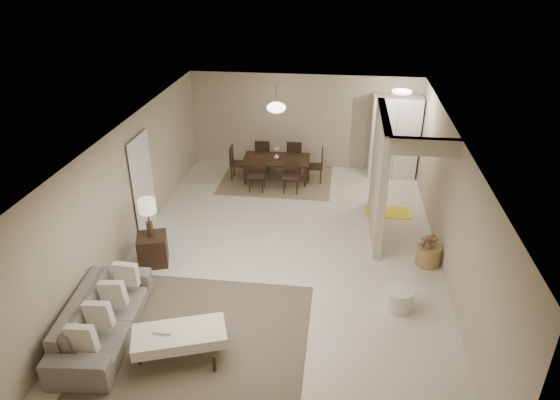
# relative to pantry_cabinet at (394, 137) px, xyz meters

# --- Properties ---
(floor) EXTENTS (9.00, 9.00, 0.00)m
(floor) POSITION_rel_pantry_cabinet_xyz_m (-2.35, -4.15, -1.05)
(floor) COLOR beige
(floor) RESTS_ON ground
(ceiling) EXTENTS (9.00, 9.00, 0.00)m
(ceiling) POSITION_rel_pantry_cabinet_xyz_m (-2.35, -4.15, 1.45)
(ceiling) COLOR white
(ceiling) RESTS_ON back_wall
(back_wall) EXTENTS (6.00, 0.00, 6.00)m
(back_wall) POSITION_rel_pantry_cabinet_xyz_m (-2.35, 0.35, 0.20)
(back_wall) COLOR tan
(back_wall) RESTS_ON floor
(left_wall) EXTENTS (0.00, 9.00, 9.00)m
(left_wall) POSITION_rel_pantry_cabinet_xyz_m (-5.35, -4.15, 0.20)
(left_wall) COLOR tan
(left_wall) RESTS_ON floor
(right_wall) EXTENTS (0.00, 9.00, 9.00)m
(right_wall) POSITION_rel_pantry_cabinet_xyz_m (0.65, -4.15, 0.20)
(right_wall) COLOR tan
(right_wall) RESTS_ON floor
(partition) EXTENTS (0.15, 2.50, 2.50)m
(partition) POSITION_rel_pantry_cabinet_xyz_m (-0.55, -2.90, 0.20)
(partition) COLOR tan
(partition) RESTS_ON floor
(doorway) EXTENTS (0.04, 0.90, 2.04)m
(doorway) POSITION_rel_pantry_cabinet_xyz_m (-5.32, -3.55, -0.03)
(doorway) COLOR black
(doorway) RESTS_ON floor
(pantry_cabinet) EXTENTS (1.20, 0.55, 2.10)m
(pantry_cabinet) POSITION_rel_pantry_cabinet_xyz_m (0.00, 0.00, 0.00)
(pantry_cabinet) COLOR silver
(pantry_cabinet) RESTS_ON floor
(flush_light) EXTENTS (0.44, 0.44, 0.05)m
(flush_light) POSITION_rel_pantry_cabinet_xyz_m (-0.05, -0.95, 1.41)
(flush_light) COLOR white
(flush_light) RESTS_ON ceiling
(living_rug) EXTENTS (3.20, 3.20, 0.01)m
(living_rug) POSITION_rel_pantry_cabinet_xyz_m (-3.30, -6.76, -1.04)
(living_rug) COLOR brown
(living_rug) RESTS_ON floor
(sofa) EXTENTS (2.40, 1.12, 0.68)m
(sofa) POSITION_rel_pantry_cabinet_xyz_m (-4.80, -6.76, -0.71)
(sofa) COLOR slate
(sofa) RESTS_ON floor
(ottoman_bench) EXTENTS (1.45, 1.00, 0.47)m
(ottoman_bench) POSITION_rel_pantry_cabinet_xyz_m (-3.50, -7.06, -0.67)
(ottoman_bench) COLOR silver
(ottoman_bench) RESTS_ON living_rug
(side_table) EXTENTS (0.67, 0.67, 0.58)m
(side_table) POSITION_rel_pantry_cabinet_xyz_m (-4.75, -4.75, -0.76)
(side_table) COLOR black
(side_table) RESTS_ON floor
(table_lamp) EXTENTS (0.32, 0.32, 0.76)m
(table_lamp) POSITION_rel_pantry_cabinet_xyz_m (-4.75, -4.75, 0.10)
(table_lamp) COLOR #4C3420
(table_lamp) RESTS_ON side_table
(round_pouf) EXTENTS (0.48, 0.48, 0.37)m
(round_pouf) POSITION_rel_pantry_cabinet_xyz_m (-0.26, -5.54, -0.86)
(round_pouf) COLOR silver
(round_pouf) RESTS_ON floor
(wicker_basket) EXTENTS (0.56, 0.56, 0.38)m
(wicker_basket) POSITION_rel_pantry_cabinet_xyz_m (0.40, -4.15, -0.86)
(wicker_basket) COLOR olive
(wicker_basket) RESTS_ON floor
(dining_rug) EXTENTS (2.80, 2.10, 0.01)m
(dining_rug) POSITION_rel_pantry_cabinet_xyz_m (-2.94, -0.71, -1.04)
(dining_rug) COLOR #736047
(dining_rug) RESTS_ON floor
(dining_table) EXTENTS (1.71, 0.99, 0.59)m
(dining_table) POSITION_rel_pantry_cabinet_xyz_m (-2.94, -0.71, -0.76)
(dining_table) COLOR black
(dining_table) RESTS_ON dining_rug
(dining_chairs) EXTENTS (2.35, 1.73, 0.87)m
(dining_chairs) POSITION_rel_pantry_cabinet_xyz_m (-2.94, -0.71, -0.61)
(dining_chairs) COLOR black
(dining_chairs) RESTS_ON dining_rug
(vase) EXTENTS (0.15, 0.15, 0.13)m
(vase) POSITION_rel_pantry_cabinet_xyz_m (-2.94, -0.71, -0.39)
(vase) COLOR white
(vase) RESTS_ON dining_table
(yellow_mat) EXTENTS (1.00, 0.63, 0.01)m
(yellow_mat) POSITION_rel_pantry_cabinet_xyz_m (-0.20, -2.15, -1.04)
(yellow_mat) COLOR yellow
(yellow_mat) RESTS_ON floor
(pendant_light) EXTENTS (0.46, 0.46, 0.71)m
(pendant_light) POSITION_rel_pantry_cabinet_xyz_m (-2.94, -0.71, 0.87)
(pendant_light) COLOR #4C3420
(pendant_light) RESTS_ON ceiling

